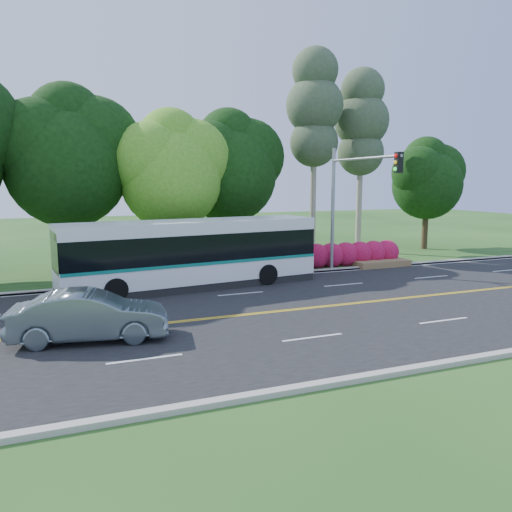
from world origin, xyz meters
name	(u,v)px	position (x,y,z in m)	size (l,w,h in m)	color
ground	(282,311)	(0.00, 0.00, 0.00)	(120.00, 120.00, 0.00)	#204B19
road	(282,311)	(0.00, 0.00, 0.01)	(60.00, 14.00, 0.02)	black
curb_north	(226,278)	(0.00, 7.15, 0.07)	(60.00, 0.30, 0.15)	#ADA79C
curb_south	(394,372)	(0.00, -7.15, 0.07)	(60.00, 0.30, 0.15)	#ADA79C
grass_verge	(216,272)	(0.00, 9.00, 0.05)	(60.00, 4.00, 0.10)	#204B19
lane_markings	(280,311)	(-0.09, 0.00, 0.02)	(57.60, 13.82, 0.00)	gold
tree_row	(111,153)	(-5.15, 12.13, 6.73)	(44.70, 9.10, 13.84)	black
bougainvillea_hedge	(334,256)	(7.18, 8.15, 0.72)	(9.50, 2.25, 1.50)	maroon
traffic_signal	(351,190)	(6.49, 5.40, 4.67)	(0.42, 6.10, 7.00)	gray
transit_bus	(192,254)	(-2.20, 5.74, 1.64)	(12.71, 4.16, 3.27)	white
sedan	(90,316)	(-7.35, -1.10, 0.83)	(1.72, 4.94, 1.63)	slate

